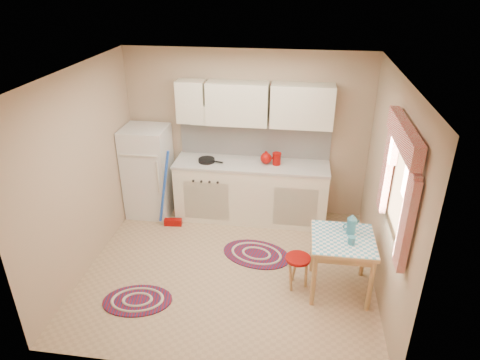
# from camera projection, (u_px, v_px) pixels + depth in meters

# --- Properties ---
(room_shell) EXTENTS (3.64, 3.60, 2.52)m
(room_shell) POSITION_uv_depth(u_px,v_px,m) (245.00, 147.00, 5.01)
(room_shell) COLOR tan
(room_shell) RESTS_ON ground
(fridge) EXTENTS (0.65, 0.60, 1.40)m
(fridge) POSITION_uv_depth(u_px,v_px,m) (148.00, 172.00, 6.51)
(fridge) COLOR silver
(fridge) RESTS_ON ground
(broom) EXTENTS (0.29, 0.15, 1.20)m
(broom) POSITION_uv_depth(u_px,v_px,m) (170.00, 190.00, 6.19)
(broom) COLOR blue
(broom) RESTS_ON ground
(base_cabinets) EXTENTS (2.25, 0.60, 0.88)m
(base_cabinets) POSITION_uv_depth(u_px,v_px,m) (251.00, 192.00, 6.47)
(base_cabinets) COLOR white
(base_cabinets) RESTS_ON ground
(countertop) EXTENTS (2.27, 0.62, 0.04)m
(countertop) POSITION_uv_depth(u_px,v_px,m) (251.00, 164.00, 6.27)
(countertop) COLOR #BCBAB2
(countertop) RESTS_ON base_cabinets
(frying_pan) EXTENTS (0.29, 0.29, 0.05)m
(frying_pan) POSITION_uv_depth(u_px,v_px,m) (207.00, 160.00, 6.29)
(frying_pan) COLOR black
(frying_pan) RESTS_ON countertop
(red_kettle) EXTENTS (0.22, 0.21, 0.18)m
(red_kettle) POSITION_uv_depth(u_px,v_px,m) (266.00, 158.00, 6.19)
(red_kettle) COLOR #920805
(red_kettle) RESTS_ON countertop
(red_canister) EXTENTS (0.15, 0.15, 0.16)m
(red_canister) POSITION_uv_depth(u_px,v_px,m) (277.00, 159.00, 6.17)
(red_canister) COLOR #920805
(red_canister) RESTS_ON countertop
(table) EXTENTS (0.72, 0.72, 0.72)m
(table) POSITION_uv_depth(u_px,v_px,m) (340.00, 264.00, 5.01)
(table) COLOR tan
(table) RESTS_ON ground
(stool) EXTENTS (0.37, 0.37, 0.42)m
(stool) POSITION_uv_depth(u_px,v_px,m) (297.00, 272.00, 5.13)
(stool) COLOR #920805
(stool) RESTS_ON ground
(coffee_pot) EXTENTS (0.16, 0.15, 0.27)m
(coffee_pot) POSITION_uv_depth(u_px,v_px,m) (352.00, 224.00, 4.89)
(coffee_pot) COLOR #29697E
(coffee_pot) RESTS_ON table
(mug) EXTENTS (0.09, 0.09, 0.10)m
(mug) POSITION_uv_depth(u_px,v_px,m) (352.00, 241.00, 4.73)
(mug) COLOR #29697E
(mug) RESTS_ON table
(rug_center) EXTENTS (1.06, 0.83, 0.02)m
(rug_center) POSITION_uv_depth(u_px,v_px,m) (256.00, 254.00, 5.78)
(rug_center) COLOR maroon
(rug_center) RESTS_ON ground
(rug_left) EXTENTS (0.89, 0.67, 0.02)m
(rug_left) POSITION_uv_depth(u_px,v_px,m) (138.00, 300.00, 4.97)
(rug_left) COLOR maroon
(rug_left) RESTS_ON ground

